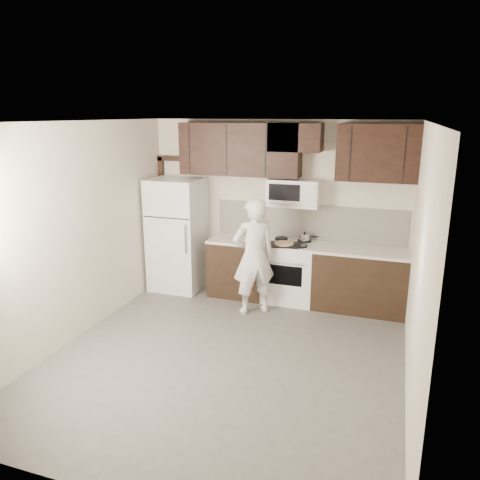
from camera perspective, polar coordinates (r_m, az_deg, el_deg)
The scene contains 14 objects.
floor at distance 5.71m, azimuth -1.56°, elevation -13.98°, with size 4.50×4.50×0.00m, color #53514E.
back_wall at distance 7.28m, azimuth 4.52°, elevation 3.79°, with size 4.00×4.00×0.00m, color beige.
ceiling at distance 4.99m, azimuth -1.79°, elevation 14.22°, with size 4.50×4.50×0.00m, color white.
counter_run at distance 7.10m, azimuth 8.47°, elevation -4.12°, with size 2.95×0.64×0.91m.
stove at distance 7.16m, azimuth 6.08°, elevation -3.85°, with size 0.76×0.66×0.94m.
backsplash at distance 7.20m, azimuth 8.33°, elevation 2.16°, with size 2.90×0.02×0.54m, color silver.
upper_cabinets at distance 6.94m, azimuth 6.01°, elevation 10.96°, with size 3.48×0.35×0.78m.
microwave at distance 6.98m, azimuth 6.57°, elevation 5.74°, with size 0.76×0.42×0.40m.
refrigerator at distance 7.58m, azimuth -7.66°, elevation 0.67°, with size 0.80×0.76×1.80m.
door_trim at distance 7.95m, azimuth -9.12°, elevation 3.86°, with size 0.50×0.08×2.12m.
saucepan at distance 7.12m, azimuth 7.90°, elevation 0.29°, with size 0.27×0.16×0.15m.
baking_tray at distance 6.88m, azimuth 5.38°, elevation -0.58°, with size 0.42×0.32×0.02m, color black.
pizza at distance 6.87m, azimuth 5.39°, elevation -0.41°, with size 0.29×0.29×0.02m, color beige.
person at distance 6.58m, azimuth 1.67°, elevation -2.03°, with size 0.61×0.40×1.67m, color silver.
Camera 1 is at (1.75, -4.67, 2.78)m, focal length 35.00 mm.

